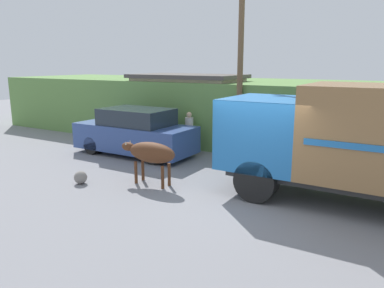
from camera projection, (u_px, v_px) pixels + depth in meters
name	position (u px, v px, depth m)	size (l,w,h in m)	color
ground_plane	(256.00, 201.00, 9.42)	(60.00, 60.00, 0.00)	gray
hillside_embankment	(322.00, 116.00, 14.98)	(32.00, 5.87, 2.63)	#608C47
building_backdrop	(187.00, 108.00, 16.36)	(4.79, 2.70, 2.92)	#C6B793
cargo_truck	(371.00, 140.00, 8.66)	(6.90, 2.40, 2.92)	#2D2D2D
brown_cow	(151.00, 153.00, 10.55)	(1.84, 0.58, 1.23)	#512D19
parked_suv	(135.00, 133.00, 14.03)	(4.65, 1.85, 1.75)	#334C8C
pedestrian_on_hill	(189.00, 130.00, 14.40)	(0.38, 0.38, 1.57)	#38332D
utility_pole	(240.00, 62.00, 13.07)	(0.90, 0.20, 6.59)	brown
roadside_rock	(81.00, 177.00, 10.74)	(0.37, 0.37, 0.37)	gray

